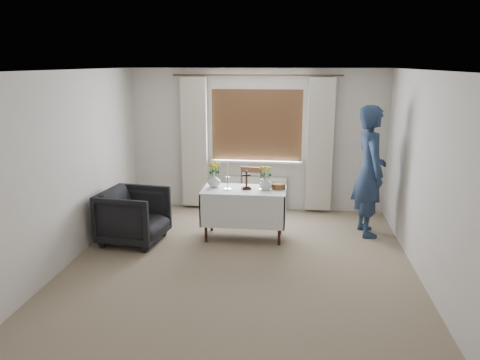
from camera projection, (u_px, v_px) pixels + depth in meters
The scene contains 12 objects.
ground at pixel (240, 265), 6.16m from camera, with size 5.00×5.00×0.00m, color gray.
altar_table at pixel (244, 214), 7.03m from camera, with size 1.24×0.64×0.76m, color white.
wooden_chair at pixel (249, 194), 7.91m from camera, with size 0.40×0.40×0.87m, color #51301B, non-canonical shape.
armchair at pixel (134, 216), 6.85m from camera, with size 0.86×0.88×0.80m, color black.
person at pixel (370, 171), 7.05m from camera, with size 0.73×0.48×1.99m, color navy.
radiator at pixel (256, 193), 8.42m from camera, with size 1.10×0.10×0.60m, color silver.
wooden_cross at pixel (246, 180), 6.90m from camera, with size 0.13×0.09×0.28m, color black, non-canonical shape.
candlestick_left at pixel (228, 176), 6.88m from camera, with size 0.11×0.11×0.39m, color silver, non-canonical shape.
candlestick_right at pixel (262, 179), 6.88m from camera, with size 0.09×0.09×0.32m, color silver, non-canonical shape.
flower_vase_left at pixel (214, 180), 7.03m from camera, with size 0.20×0.20×0.20m, color silver.
flower_vase_right at pixel (266, 183), 6.89m from camera, with size 0.19×0.19×0.20m, color silver.
wicker_basket at pixel (278, 186), 6.96m from camera, with size 0.21×0.21×0.08m, color brown.
Camera 1 is at (0.67, -5.66, 2.59)m, focal length 35.00 mm.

